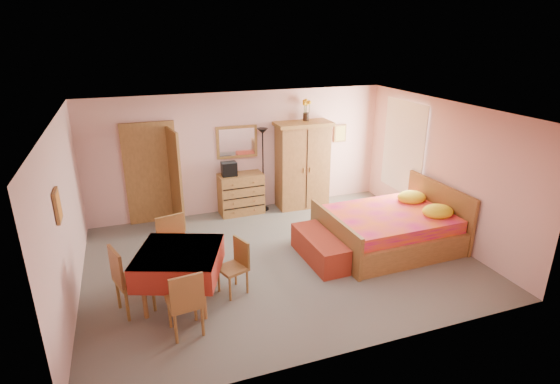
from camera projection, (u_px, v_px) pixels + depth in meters
name	position (u px, v px, depth m)	size (l,w,h in m)	color
floor	(280.00, 260.00, 7.66)	(6.50, 6.50, 0.00)	slate
ceiling	(280.00, 112.00, 6.75)	(6.50, 6.50, 0.00)	brown
wall_back	(241.00, 153.00, 9.41)	(6.50, 0.10, 2.60)	#DEA9A1
wall_front	(354.00, 261.00, 5.00)	(6.50, 0.10, 2.60)	#DEA9A1
wall_left	(65.00, 217.00, 6.18)	(0.10, 5.00, 2.60)	#DEA9A1
wall_right	(442.00, 170.00, 8.24)	(0.10, 5.00, 2.60)	#DEA9A1
doorway	(152.00, 174.00, 8.88)	(1.06, 0.12, 2.15)	#9E6B35
window	(404.00, 147.00, 9.23)	(0.08, 1.40, 1.95)	white
picture_left	(57.00, 206.00, 5.52)	(0.04, 0.32, 0.42)	orange
picture_back	(340.00, 133.00, 10.04)	(0.30, 0.04, 0.40)	#D8BF59
chest_of_drawers	(241.00, 194.00, 9.47)	(0.95, 0.47, 0.89)	olive
wall_mirror	(237.00, 142.00, 9.27)	(0.88, 0.05, 0.70)	white
stereo	(229.00, 169.00, 9.17)	(0.32, 0.23, 0.29)	black
floor_lamp	(263.00, 170.00, 9.48)	(0.24, 0.24, 1.84)	black
wardrobe	(302.00, 165.00, 9.69)	(1.23, 0.64, 1.93)	#976433
sunflower_vase	(306.00, 110.00, 9.41)	(0.19, 0.19, 0.47)	gold
bed	(389.00, 219.00, 7.98)	(2.34, 1.84, 1.08)	#CA1366
bench	(319.00, 248.00, 7.58)	(0.50, 1.36, 0.45)	maroon
dining_table	(181.00, 276.00, 6.35)	(1.14, 1.14, 0.84)	maroon
chair_south	(184.00, 301.00, 5.68)	(0.43, 0.43, 0.96)	olive
chair_north	(176.00, 249.00, 6.95)	(0.46, 0.46, 1.02)	#A26837
chair_west	(134.00, 278.00, 6.12)	(0.46, 0.46, 1.02)	olive
chair_east	(232.00, 268.00, 6.57)	(0.39, 0.39, 0.85)	olive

